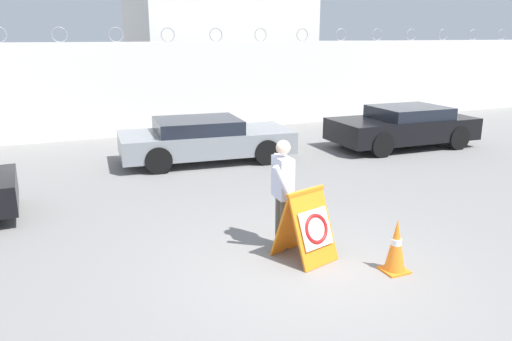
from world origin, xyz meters
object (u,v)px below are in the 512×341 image
object	(u,v)px
traffic_cone_near	(396,246)
parked_car_far_side	(403,126)
security_guard	(282,189)
parked_car_rear_sedan	(205,139)
barricade_sign	(307,225)

from	to	relation	value
traffic_cone_near	parked_car_far_side	bearing A→B (deg)	50.30
security_guard	traffic_cone_near	xyz separation A→B (m)	(1.11, -1.39, -0.58)
parked_car_rear_sedan	parked_car_far_side	world-z (taller)	parked_car_far_side
security_guard	traffic_cone_near	size ratio (longest dim) A/B	2.21
traffic_cone_near	parked_car_far_side	size ratio (longest dim) A/B	0.18
barricade_sign	parked_car_rear_sedan	xyz separation A→B (m)	(0.43, 6.40, 0.06)
parked_car_rear_sedan	security_guard	bearing A→B (deg)	-90.70
barricade_sign	traffic_cone_near	size ratio (longest dim) A/B	1.38
traffic_cone_near	parked_car_rear_sedan	size ratio (longest dim) A/B	0.17
traffic_cone_near	parked_car_rear_sedan	world-z (taller)	parked_car_rear_sedan
barricade_sign	security_guard	size ratio (longest dim) A/B	0.62
parked_car_rear_sedan	parked_car_far_side	distance (m)	6.03
barricade_sign	security_guard	world-z (taller)	security_guard
traffic_cone_near	barricade_sign	bearing A→B (deg)	137.83
security_guard	parked_car_rear_sedan	xyz separation A→B (m)	(0.59, 5.87, -0.37)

